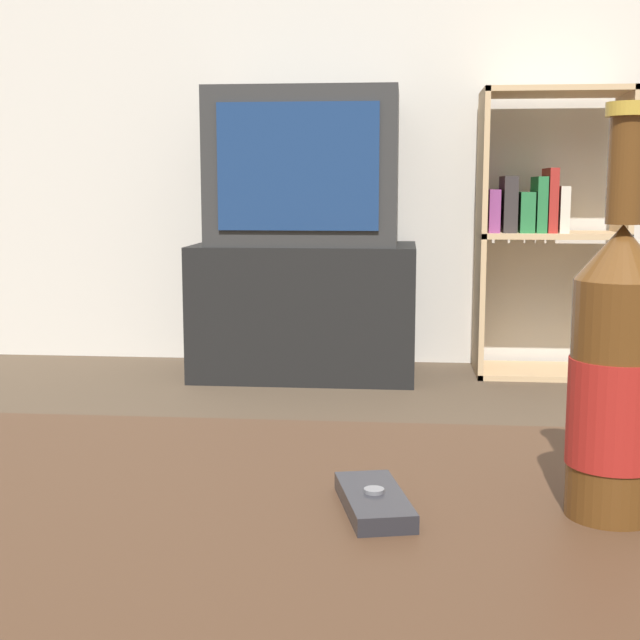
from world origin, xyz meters
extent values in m
cube|color=beige|center=(0.00, 3.02, 1.30)|extent=(8.00, 0.05, 2.60)
cube|color=#422B1C|center=(0.00, 0.00, 0.44)|extent=(1.38, 0.66, 0.04)
cube|color=black|center=(-0.20, 2.72, 0.25)|extent=(0.82, 0.46, 0.49)
cube|color=#2D2D2D|center=(-0.20, 2.72, 0.77)|extent=(0.68, 0.42, 0.56)
cube|color=navy|center=(-0.20, 2.50, 0.77)|extent=(0.56, 0.01, 0.44)
cube|color=tan|center=(0.45, 2.81, 0.53)|extent=(0.02, 0.30, 1.06)
cube|color=tan|center=(0.96, 2.81, 0.53)|extent=(0.02, 0.30, 1.06)
cube|color=tan|center=(0.71, 2.81, 0.01)|extent=(0.53, 0.30, 0.02)
cube|color=tan|center=(0.71, 2.81, 0.53)|extent=(0.53, 0.30, 0.02)
cube|color=tan|center=(0.71, 2.81, 1.05)|extent=(0.53, 0.30, 0.02)
cube|color=#7F3875|center=(0.49, 2.81, 0.62)|extent=(0.04, 0.21, 0.16)
cube|color=#2D2828|center=(0.55, 2.81, 0.64)|extent=(0.05, 0.21, 0.21)
cube|color=#236B38|center=(0.61, 2.81, 0.61)|extent=(0.05, 0.21, 0.15)
cube|color=#236B38|center=(0.66, 2.81, 0.64)|extent=(0.04, 0.21, 0.20)
cube|color=maroon|center=(0.70, 2.81, 0.66)|extent=(0.03, 0.21, 0.23)
cube|color=beige|center=(0.74, 2.81, 0.62)|extent=(0.03, 0.21, 0.17)
cylinder|color=#563314|center=(0.32, 0.08, 0.55)|extent=(0.07, 0.07, 0.18)
cylinder|color=maroon|center=(0.32, 0.08, 0.54)|extent=(0.07, 0.07, 0.08)
cone|color=#563314|center=(0.32, 0.08, 0.66)|extent=(0.07, 0.07, 0.04)
cylinder|color=#563314|center=(0.32, 0.08, 0.72)|extent=(0.03, 0.03, 0.08)
cylinder|color=#B79333|center=(0.32, 0.08, 0.76)|extent=(0.03, 0.03, 0.01)
cube|color=#232328|center=(0.15, 0.07, 0.47)|extent=(0.07, 0.11, 0.01)
cylinder|color=slate|center=(0.15, 0.07, 0.48)|extent=(0.02, 0.02, 0.00)
camera|label=1|loc=(0.17, -0.58, 0.71)|focal=50.00mm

